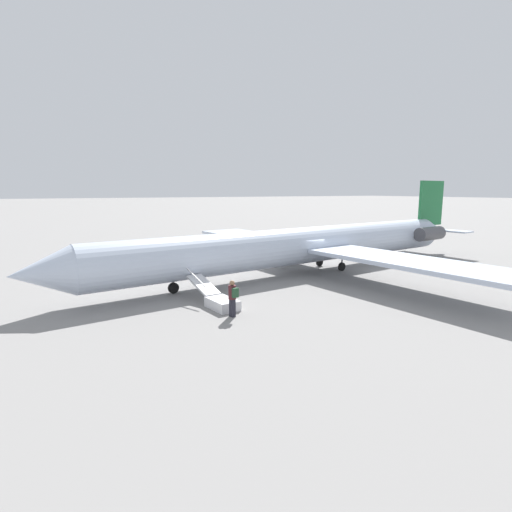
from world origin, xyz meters
The scene contains 4 objects.
ground_plane centered at (0.00, 0.00, 0.00)m, with size 600.00×600.00×0.00m, color gray.
airplane_main centered at (-1.00, -0.13, 2.00)m, with size 36.11×28.01×6.71m.
boarding_stairs centered at (8.43, 4.93, 0.37)m, with size 1.53×4.11×1.68m.
passenger centered at (8.46, 6.76, 1.00)m, with size 0.36×0.55×1.74m.
Camera 1 is at (15.98, 23.11, 5.86)m, focal length 28.00 mm.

